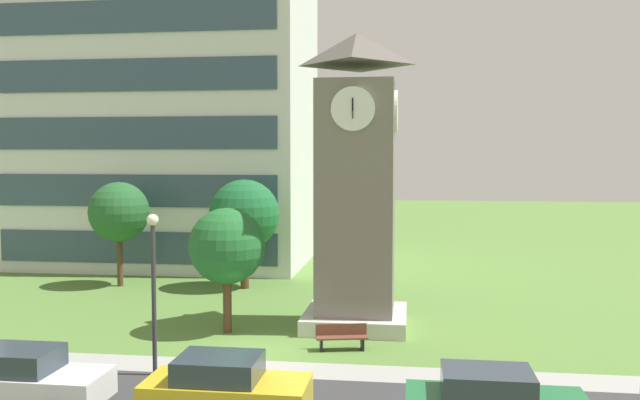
{
  "coord_description": "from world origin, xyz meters",
  "views": [
    {
      "loc": [
        5.25,
        -22.38,
        6.77
      ],
      "look_at": [
        1.56,
        4.92,
        4.94
      ],
      "focal_mm": 37.86,
      "sensor_mm": 36.0,
      "label": 1
    }
  ],
  "objects_px": {
    "tree_streetside": "(119,212)",
    "tree_near_tower": "(227,246)",
    "parked_car_white": "(20,380)",
    "street_lamp": "(153,273)",
    "clock_tower": "(356,196)",
    "parked_car_yellow": "(225,388)",
    "park_bench": "(342,337)",
    "tree_by_building": "(244,215)"
  },
  "relations": [
    {
      "from": "tree_streetside",
      "to": "tree_near_tower",
      "type": "bearing_deg",
      "value": -45.62
    },
    {
      "from": "tree_streetside",
      "to": "parked_car_white",
      "type": "distance_m",
      "value": 17.58
    },
    {
      "from": "street_lamp",
      "to": "parked_car_white",
      "type": "xyz_separation_m",
      "value": [
        -2.4,
        -3.33,
        -2.3
      ]
    },
    {
      "from": "street_lamp",
      "to": "tree_streetside",
      "type": "bearing_deg",
      "value": 118.06
    },
    {
      "from": "clock_tower",
      "to": "parked_car_white",
      "type": "height_order",
      "value": "clock_tower"
    },
    {
      "from": "clock_tower",
      "to": "tree_near_tower",
      "type": "xyz_separation_m",
      "value": [
        -4.79,
        -1.58,
        -1.86
      ]
    },
    {
      "from": "parked_car_yellow",
      "to": "clock_tower",
      "type": "bearing_deg",
      "value": 75.98
    },
    {
      "from": "park_bench",
      "to": "parked_car_white",
      "type": "xyz_separation_m",
      "value": [
        -7.84,
        -6.78,
        0.4
      ]
    },
    {
      "from": "clock_tower",
      "to": "street_lamp",
      "type": "height_order",
      "value": "clock_tower"
    },
    {
      "from": "clock_tower",
      "to": "parked_car_yellow",
      "type": "bearing_deg",
      "value": -104.02
    },
    {
      "from": "clock_tower",
      "to": "parked_car_yellow",
      "type": "distance_m",
      "value": 11.21
    },
    {
      "from": "park_bench",
      "to": "tree_streetside",
      "type": "relative_size",
      "value": 0.34
    },
    {
      "from": "park_bench",
      "to": "parked_car_white",
      "type": "relative_size",
      "value": 0.41
    },
    {
      "from": "clock_tower",
      "to": "tree_near_tower",
      "type": "height_order",
      "value": "clock_tower"
    },
    {
      "from": "street_lamp",
      "to": "tree_by_building",
      "type": "xyz_separation_m",
      "value": [
        -0.57,
        13.62,
        0.58
      ]
    },
    {
      "from": "clock_tower",
      "to": "parked_car_white",
      "type": "relative_size",
      "value": 2.55
    },
    {
      "from": "park_bench",
      "to": "street_lamp",
      "type": "bearing_deg",
      "value": -147.6
    },
    {
      "from": "street_lamp",
      "to": "tree_streetside",
      "type": "distance_m",
      "value": 15.13
    },
    {
      "from": "street_lamp",
      "to": "park_bench",
      "type": "bearing_deg",
      "value": 32.4
    },
    {
      "from": "tree_near_tower",
      "to": "tree_by_building",
      "type": "xyz_separation_m",
      "value": [
        -1.43,
        8.43,
        0.44
      ]
    },
    {
      "from": "parked_car_white",
      "to": "tree_by_building",
      "type": "bearing_deg",
      "value": 83.83
    },
    {
      "from": "clock_tower",
      "to": "park_bench",
      "type": "distance_m",
      "value": 5.77
    },
    {
      "from": "tree_by_building",
      "to": "street_lamp",
      "type": "bearing_deg",
      "value": -87.61
    },
    {
      "from": "clock_tower",
      "to": "tree_streetside",
      "type": "height_order",
      "value": "clock_tower"
    },
    {
      "from": "tree_near_tower",
      "to": "tree_streetside",
      "type": "relative_size",
      "value": 0.88
    },
    {
      "from": "tree_by_building",
      "to": "clock_tower",
      "type": "bearing_deg",
      "value": -47.76
    },
    {
      "from": "street_lamp",
      "to": "tree_by_building",
      "type": "distance_m",
      "value": 13.65
    },
    {
      "from": "street_lamp",
      "to": "parked_car_yellow",
      "type": "xyz_separation_m",
      "value": [
        3.15,
        -3.27,
        -2.3
      ]
    },
    {
      "from": "parked_car_yellow",
      "to": "street_lamp",
      "type": "bearing_deg",
      "value": 133.9
    },
    {
      "from": "parked_car_white",
      "to": "parked_car_yellow",
      "type": "bearing_deg",
      "value": 0.6
    },
    {
      "from": "street_lamp",
      "to": "tree_by_building",
      "type": "height_order",
      "value": "tree_by_building"
    },
    {
      "from": "tree_near_tower",
      "to": "parked_car_yellow",
      "type": "xyz_separation_m",
      "value": [
        2.28,
        -8.46,
        -2.45
      ]
    },
    {
      "from": "tree_near_tower",
      "to": "parked_car_yellow",
      "type": "distance_m",
      "value": 9.1
    },
    {
      "from": "park_bench",
      "to": "tree_streetside",
      "type": "distance_m",
      "value": 16.33
    },
    {
      "from": "tree_streetside",
      "to": "parked_car_yellow",
      "type": "distance_m",
      "value": 19.75
    },
    {
      "from": "tree_streetside",
      "to": "tree_by_building",
      "type": "bearing_deg",
      "value": 2.47
    },
    {
      "from": "park_bench",
      "to": "parked_car_white",
      "type": "bearing_deg",
      "value": -139.14
    },
    {
      "from": "park_bench",
      "to": "tree_streetside",
      "type": "bearing_deg",
      "value": 141.74
    },
    {
      "from": "tree_streetside",
      "to": "parked_car_yellow",
      "type": "relative_size",
      "value": 1.3
    },
    {
      "from": "parked_car_white",
      "to": "parked_car_yellow",
      "type": "distance_m",
      "value": 5.55
    },
    {
      "from": "clock_tower",
      "to": "parked_car_white",
      "type": "bearing_deg",
      "value": -128.58
    },
    {
      "from": "tree_near_tower",
      "to": "tree_streetside",
      "type": "height_order",
      "value": "tree_streetside"
    }
  ]
}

